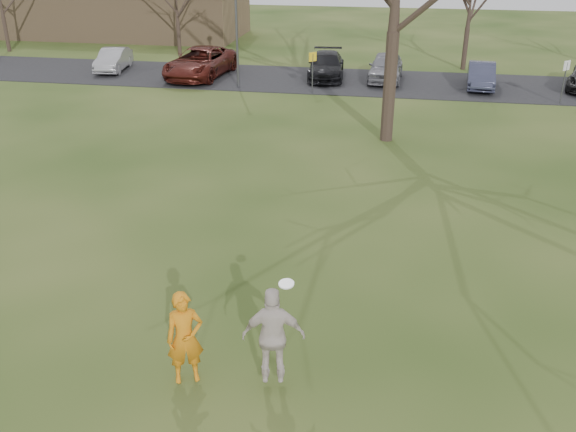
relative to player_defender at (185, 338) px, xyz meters
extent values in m
plane|color=#1E380F|center=(1.13, 0.36, -0.93)|extent=(120.00, 120.00, 0.00)
cube|color=black|center=(1.13, 25.36, -0.91)|extent=(62.00, 6.50, 0.04)
imported|color=orange|center=(0.00, 0.00, 0.00)|extent=(0.81, 0.69, 1.87)
imported|color=#96959B|center=(-13.09, 25.60, -0.26)|extent=(1.87, 4.00, 1.27)
imported|color=#4A1711|center=(-7.56, 24.88, -0.09)|extent=(3.15, 5.99, 1.61)
imported|color=black|center=(-0.60, 25.90, -0.21)|extent=(2.30, 4.86, 1.37)
imported|color=slate|center=(2.68, 25.83, -0.16)|extent=(1.90, 4.38, 1.47)
imported|color=#31344A|center=(7.66, 25.04, -0.26)|extent=(1.63, 3.95, 1.27)
imported|color=beige|center=(1.65, 0.03, 0.24)|extent=(1.19, 0.65, 1.92)
cylinder|color=white|center=(1.88, 0.05, 1.33)|extent=(0.27, 0.27, 0.08)
cube|color=#8C6D4C|center=(-18.87, 38.36, 0.82)|extent=(20.00, 8.00, 3.50)
cylinder|color=#47474C|center=(-4.87, 22.86, 2.07)|extent=(0.12, 0.12, 6.00)
cylinder|color=#47474C|center=(-0.87, 22.36, 0.07)|extent=(0.06, 0.06, 2.00)
cube|color=yellow|center=(-0.87, 22.36, 0.92)|extent=(0.35, 0.35, 0.45)
cylinder|color=#47474C|center=(11.13, 22.36, 0.07)|extent=(0.06, 0.06, 2.00)
cube|color=silver|center=(11.13, 22.36, 0.92)|extent=(0.35, 0.35, 0.45)
camera|label=1|loc=(3.54, -8.96, 6.86)|focal=39.05mm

